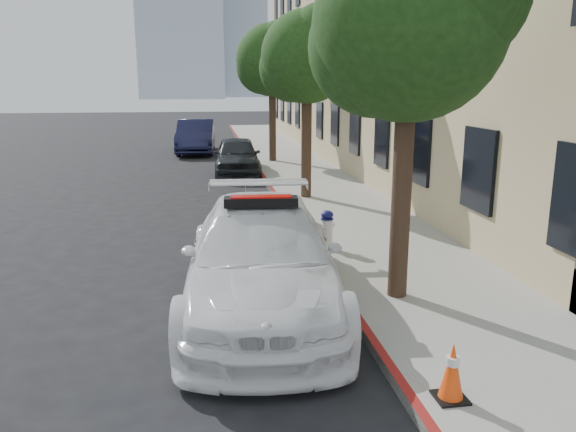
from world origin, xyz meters
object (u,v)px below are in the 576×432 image
(police_car, at_px, (262,257))
(parked_car_mid, at_px, (237,156))
(traffic_cone, at_px, (452,372))
(fire_hydrant, at_px, (327,230))
(parked_car_far, at_px, (196,136))

(police_car, distance_m, parked_car_mid, 13.15)
(traffic_cone, bearing_deg, fire_hydrant, 91.01)
(parked_car_far, relative_size, fire_hydrant, 6.31)
(police_car, xyz_separation_m, fire_hydrant, (1.58, 2.51, -0.28))
(police_car, relative_size, parked_car_far, 1.16)
(police_car, xyz_separation_m, parked_car_mid, (0.43, 13.14, -0.10))
(parked_car_mid, height_order, fire_hydrant, parked_car_mid)
(parked_car_far, xyz_separation_m, fire_hydrant, (2.75, -17.83, -0.29))
(parked_car_mid, distance_m, traffic_cone, 16.33)
(parked_car_mid, relative_size, parked_car_far, 0.84)
(fire_hydrant, bearing_deg, police_car, -147.08)
(fire_hydrant, relative_size, traffic_cone, 1.23)
(parked_car_mid, bearing_deg, police_car, -89.66)
(parked_car_far, relative_size, traffic_cone, 7.75)
(police_car, xyz_separation_m, traffic_cone, (1.68, -3.14, -0.35))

